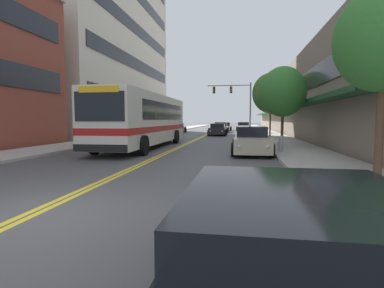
% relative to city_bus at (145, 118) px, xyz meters
% --- Properties ---
extents(ground_plane, '(240.00, 240.00, 0.00)m').
position_rel_city_bus_xyz_m(ground_plane, '(2.13, 23.54, -1.85)').
color(ground_plane, '#4C4C4F').
extents(sidewalk_left, '(3.14, 106.00, 0.13)m').
position_rel_city_bus_xyz_m(sidewalk_left, '(-4.95, 23.54, -1.78)').
color(sidewalk_left, '#B2ADA5').
rests_on(sidewalk_left, ground_plane).
extents(sidewalk_right, '(3.14, 106.00, 0.13)m').
position_rel_city_bus_xyz_m(sidewalk_right, '(9.20, 23.54, -1.78)').
color(sidewalk_right, '#B2ADA5').
rests_on(sidewalk_right, ground_plane).
extents(centre_line, '(0.34, 106.00, 0.01)m').
position_rel_city_bus_xyz_m(centre_line, '(2.13, 23.54, -1.84)').
color(centre_line, yellow).
rests_on(centre_line, ground_plane).
extents(office_tower_left, '(12.08, 28.55, 29.98)m').
position_rel_city_bus_xyz_m(office_tower_left, '(-12.76, 18.43, 13.14)').
color(office_tower_left, beige).
rests_on(office_tower_left, ground_plane).
extents(storefront_row_right, '(9.10, 68.00, 7.57)m').
position_rel_city_bus_xyz_m(storefront_row_right, '(15.00, 23.54, 1.94)').
color(storefront_row_right, gray).
rests_on(storefront_row_right, ground_plane).
extents(city_bus, '(2.88, 12.42, 3.27)m').
position_rel_city_bus_xyz_m(city_bus, '(0.00, 0.00, 0.00)').
color(city_bus, silver).
rests_on(city_bus, ground_plane).
extents(car_dark_grey_parked_left_mid, '(1.98, 4.28, 1.31)m').
position_rel_city_bus_xyz_m(car_dark_grey_parked_left_mid, '(-2.16, 19.83, -1.24)').
color(car_dark_grey_parked_left_mid, '#38383D').
rests_on(car_dark_grey_parked_left_mid, ground_plane).
extents(car_champagne_parked_right_mid, '(2.01, 4.81, 1.40)m').
position_rel_city_bus_xyz_m(car_champagne_parked_right_mid, '(6.57, -2.57, -1.20)').
color(car_champagne_parked_right_mid, beige).
rests_on(car_champagne_parked_right_mid, ground_plane).
extents(car_white_parked_right_far, '(2.21, 4.42, 1.36)m').
position_rel_city_bus_xyz_m(car_white_parked_right_far, '(6.46, 29.83, -1.22)').
color(car_white_parked_right_far, white).
rests_on(car_white_parked_right_far, ground_plane).
extents(car_charcoal_moving_lead, '(1.99, 4.36, 1.32)m').
position_rel_city_bus_xyz_m(car_charcoal_moving_lead, '(3.50, 15.07, -1.22)').
color(car_charcoal_moving_lead, '#232328').
rests_on(car_charcoal_moving_lead, ground_plane).
extents(car_beige_moving_second, '(2.08, 4.51, 1.31)m').
position_rel_city_bus_xyz_m(car_beige_moving_second, '(3.57, 29.32, -1.24)').
color(car_beige_moving_second, '#BCAD89').
rests_on(car_beige_moving_second, ground_plane).
extents(car_silver_moving_third, '(2.06, 4.76, 1.40)m').
position_rel_city_bus_xyz_m(car_silver_moving_third, '(3.35, 22.96, -1.20)').
color(car_silver_moving_third, '#B7B7BC').
rests_on(car_silver_moving_third, ground_plane).
extents(traffic_signal_mast, '(6.01, 0.38, 6.83)m').
position_rel_city_bus_xyz_m(traffic_signal_mast, '(5.34, 23.84, 3.01)').
color(traffic_signal_mast, '#47474C').
rests_on(traffic_signal_mast, ground_plane).
extents(street_tree_right_near, '(2.58, 2.58, 5.21)m').
position_rel_city_bus_xyz_m(street_tree_right_near, '(9.76, -9.46, 2.06)').
color(street_tree_right_near, brown).
rests_on(street_tree_right_near, sidewalk_right).
extents(street_tree_right_mid, '(2.82, 2.82, 4.91)m').
position_rel_city_bus_xyz_m(street_tree_right_mid, '(8.57, 0.99, 1.64)').
color(street_tree_right_mid, brown).
rests_on(street_tree_right_mid, sidewalk_right).
extents(street_tree_right_far, '(3.60, 3.60, 6.22)m').
position_rel_city_bus_xyz_m(street_tree_right_far, '(8.92, 12.30, 2.53)').
color(street_tree_right_far, brown).
rests_on(street_tree_right_far, sidewalk_right).
extents(fire_hydrant, '(0.32, 0.24, 0.82)m').
position_rel_city_bus_xyz_m(fire_hydrant, '(8.07, -2.43, -1.31)').
color(fire_hydrant, '#B7B7BC').
rests_on(fire_hydrant, sidewalk_right).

